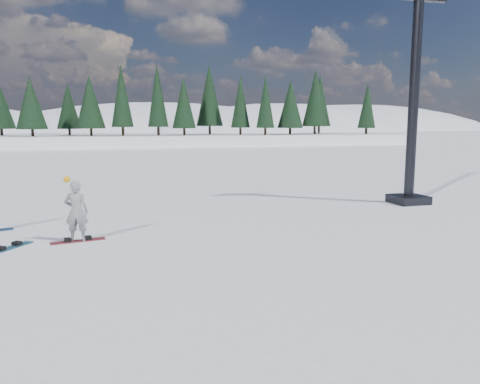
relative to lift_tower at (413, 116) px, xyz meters
name	(u,v)px	position (x,y,z in m)	size (l,w,h in m)	color
ground	(95,239)	(-12.50, -2.97, -3.64)	(420.00, 420.00, 0.00)	white
alpine_backdrop	(84,164)	(-24.23, 186.20, -17.61)	(412.50, 227.00, 53.20)	white
lift_tower	(413,116)	(0.00, 0.00, 0.00)	(2.47, 1.38, 8.94)	black
snowboarder_woman	(76,211)	(-12.97, -3.10, -2.75)	(0.70, 0.52, 1.91)	#949599
snowboard_woman	(78,241)	(-12.96, -3.10, -3.62)	(1.50, 0.28, 0.03)	maroon
snowboard_loose_a	(9,248)	(-14.71, -3.42, -3.62)	(1.50, 0.28, 0.03)	#186A89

